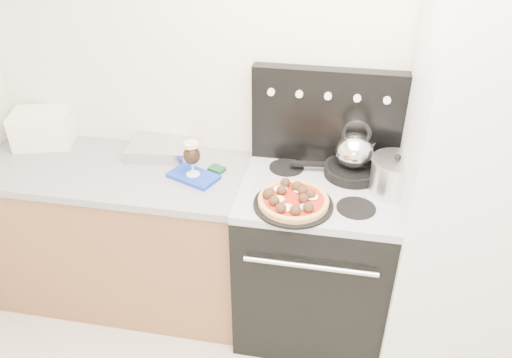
% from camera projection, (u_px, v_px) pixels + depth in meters
% --- Properties ---
extents(room_shell, '(3.52, 3.01, 2.52)m').
position_uv_depth(room_shell, '(278.00, 248.00, 1.53)').
color(room_shell, beige).
rests_on(room_shell, ground).
extents(base_cabinet, '(1.45, 0.60, 0.86)m').
position_uv_depth(base_cabinet, '(122.00, 236.00, 2.88)').
color(base_cabinet, brown).
rests_on(base_cabinet, ground).
extents(countertop, '(1.48, 0.63, 0.04)m').
position_uv_depth(countertop, '(110.00, 170.00, 2.64)').
color(countertop, gray).
rests_on(countertop, base_cabinet).
extents(stove_body, '(0.76, 0.65, 0.88)m').
position_uv_depth(stove_body, '(313.00, 261.00, 2.69)').
color(stove_body, black).
rests_on(stove_body, ground).
extents(cooktop, '(0.76, 0.65, 0.04)m').
position_uv_depth(cooktop, '(319.00, 190.00, 2.44)').
color(cooktop, '#ADADB2').
rests_on(cooktop, stove_body).
extents(backguard, '(0.76, 0.08, 0.50)m').
position_uv_depth(backguard, '(327.00, 116.00, 2.53)').
color(backguard, black).
rests_on(backguard, cooktop).
extents(fridge, '(0.64, 0.68, 1.90)m').
position_uv_depth(fridge, '(472.00, 200.00, 2.29)').
color(fridge, silver).
rests_on(fridge, ground).
extents(toaster_oven, '(0.36, 0.31, 0.19)m').
position_uv_depth(toaster_oven, '(43.00, 128.00, 2.80)').
color(toaster_oven, white).
rests_on(toaster_oven, countertop).
extents(foil_sheet, '(0.35, 0.27, 0.06)m').
position_uv_depth(foil_sheet, '(158.00, 149.00, 2.73)').
color(foil_sheet, white).
rests_on(foil_sheet, countertop).
extents(oven_mitt, '(0.28, 0.23, 0.02)m').
position_uv_depth(oven_mitt, '(193.00, 176.00, 2.53)').
color(oven_mitt, '#1634AC').
rests_on(oven_mitt, countertop).
extents(beer_glass, '(0.09, 0.09, 0.19)m').
position_uv_depth(beer_glass, '(192.00, 159.00, 2.48)').
color(beer_glass, black).
rests_on(beer_glass, oven_mitt).
extents(pizza_pan, '(0.42, 0.42, 0.01)m').
position_uv_depth(pizza_pan, '(293.00, 204.00, 2.30)').
color(pizza_pan, black).
rests_on(pizza_pan, cooktop).
extents(pizza, '(0.40, 0.40, 0.05)m').
position_uv_depth(pizza, '(293.00, 199.00, 2.28)').
color(pizza, '#CA7E45').
rests_on(pizza, pizza_pan).
extents(skillet, '(0.31, 0.31, 0.05)m').
position_uv_depth(skillet, '(352.00, 171.00, 2.51)').
color(skillet, black).
rests_on(skillet, cooktop).
extents(tea_kettle, '(0.22, 0.22, 0.21)m').
position_uv_depth(tea_kettle, '(355.00, 148.00, 2.44)').
color(tea_kettle, silver).
rests_on(tea_kettle, skillet).
extents(stock_pot, '(0.26, 0.26, 0.16)m').
position_uv_depth(stock_pot, '(395.00, 176.00, 2.36)').
color(stock_pot, silver).
rests_on(stock_pot, cooktop).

